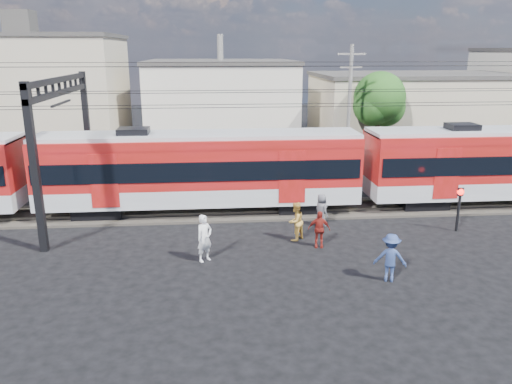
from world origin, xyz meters
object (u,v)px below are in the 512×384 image
Objects in this scene: commuter_train at (204,168)px; pedestrian_c at (390,258)px; crossing_signal at (459,201)px; pedestrian_a at (204,238)px.

pedestrian_c is at bearing -51.51° from commuter_train.
crossing_signal is at bearing -17.76° from commuter_train.
commuter_train reaches higher than pedestrian_c.
commuter_train is 24.03× the size of crossing_signal.
crossing_signal is (11.71, -3.75, -0.95)m from commuter_train.
pedestrian_a reaches higher than pedestrian_c.
pedestrian_a is at bearing -89.70° from commuter_train.
pedestrian_a is (0.03, -6.12, -1.44)m from commuter_train.
crossing_signal reaches higher than pedestrian_c.
commuter_train is at bearing 162.24° from crossing_signal.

